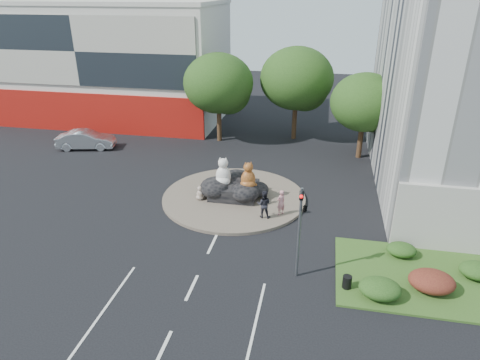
{
  "coord_description": "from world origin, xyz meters",
  "views": [
    {
      "loc": [
        5.7,
        -16.28,
        13.59
      ],
      "look_at": [
        0.67,
        8.84,
        2.0
      ],
      "focal_mm": 32.0,
      "sensor_mm": 36.0,
      "label": 1
    }
  ],
  "objects_px": {
    "cat_white": "(223,171)",
    "cat_tabby": "(248,175)",
    "kitten_calico": "(200,192)",
    "pedestrian_dark": "(264,204)",
    "parked_car": "(86,140)",
    "kitten_white": "(265,198)",
    "pedestrian_pink": "(281,202)",
    "litter_bin": "(347,282)"
  },
  "relations": [
    {
      "from": "cat_tabby",
      "to": "parked_car",
      "type": "bearing_deg",
      "value": 130.97
    },
    {
      "from": "kitten_white",
      "to": "parked_car",
      "type": "distance_m",
      "value": 19.5
    },
    {
      "from": "kitten_white",
      "to": "litter_bin",
      "type": "relative_size",
      "value": 1.26
    },
    {
      "from": "cat_tabby",
      "to": "kitten_white",
      "type": "height_order",
      "value": "cat_tabby"
    },
    {
      "from": "litter_bin",
      "to": "cat_tabby",
      "type": "bearing_deg",
      "value": 127.76
    },
    {
      "from": "kitten_calico",
      "to": "litter_bin",
      "type": "xyz_separation_m",
      "value": [
        9.69,
        -7.69,
        -0.27
      ]
    },
    {
      "from": "cat_white",
      "to": "litter_bin",
      "type": "distance_m",
      "value": 11.93
    },
    {
      "from": "kitten_calico",
      "to": "pedestrian_dark",
      "type": "relative_size",
      "value": 0.56
    },
    {
      "from": "kitten_calico",
      "to": "cat_tabby",
      "type": "bearing_deg",
      "value": 47.21
    },
    {
      "from": "cat_tabby",
      "to": "kitten_calico",
      "type": "distance_m",
      "value": 3.58
    },
    {
      "from": "kitten_calico",
      "to": "parked_car",
      "type": "height_order",
      "value": "parked_car"
    },
    {
      "from": "parked_car",
      "to": "litter_bin",
      "type": "relative_size",
      "value": 7.9
    },
    {
      "from": "pedestrian_pink",
      "to": "pedestrian_dark",
      "type": "bearing_deg",
      "value": -16.09
    },
    {
      "from": "cat_white",
      "to": "pedestrian_pink",
      "type": "distance_m",
      "value": 4.72
    },
    {
      "from": "cat_white",
      "to": "pedestrian_pink",
      "type": "xyz_separation_m",
      "value": [
        4.21,
        -1.87,
        -1.06
      ]
    },
    {
      "from": "pedestrian_pink",
      "to": "pedestrian_dark",
      "type": "distance_m",
      "value": 1.16
    },
    {
      "from": "pedestrian_dark",
      "to": "parked_car",
      "type": "xyz_separation_m",
      "value": [
        -17.92,
        9.91,
        -0.26
      ]
    },
    {
      "from": "cat_tabby",
      "to": "kitten_white",
      "type": "relative_size",
      "value": 2.31
    },
    {
      "from": "kitten_white",
      "to": "pedestrian_pink",
      "type": "bearing_deg",
      "value": -97.72
    },
    {
      "from": "cat_white",
      "to": "pedestrian_dark",
      "type": "height_order",
      "value": "cat_white"
    },
    {
      "from": "cat_white",
      "to": "kitten_calico",
      "type": "bearing_deg",
      "value": -155.42
    },
    {
      "from": "parked_car",
      "to": "litter_bin",
      "type": "height_order",
      "value": "parked_car"
    },
    {
      "from": "cat_tabby",
      "to": "litter_bin",
      "type": "xyz_separation_m",
      "value": [
        6.44,
        -8.31,
        -1.61
      ]
    },
    {
      "from": "parked_car",
      "to": "pedestrian_pink",
      "type": "bearing_deg",
      "value": -129.7
    },
    {
      "from": "kitten_calico",
      "to": "pedestrian_dark",
      "type": "bearing_deg",
      "value": 17.21
    },
    {
      "from": "cat_white",
      "to": "cat_tabby",
      "type": "relative_size",
      "value": 1.06
    },
    {
      "from": "kitten_calico",
      "to": "pedestrian_pink",
      "type": "height_order",
      "value": "pedestrian_pink"
    },
    {
      "from": "pedestrian_pink",
      "to": "pedestrian_dark",
      "type": "height_order",
      "value": "pedestrian_dark"
    },
    {
      "from": "cat_tabby",
      "to": "kitten_calico",
      "type": "height_order",
      "value": "cat_tabby"
    },
    {
      "from": "cat_white",
      "to": "litter_bin",
      "type": "height_order",
      "value": "cat_white"
    },
    {
      "from": "kitten_white",
      "to": "parked_car",
      "type": "relative_size",
      "value": 0.16
    },
    {
      "from": "kitten_calico",
      "to": "parked_car",
      "type": "xyz_separation_m",
      "value": [
        -13.24,
        8.28,
        0.14
      ]
    },
    {
      "from": "parked_car",
      "to": "pedestrian_dark",
      "type": "bearing_deg",
      "value": -132.37
    },
    {
      "from": "kitten_calico",
      "to": "litter_bin",
      "type": "bearing_deg",
      "value": -2.02
    },
    {
      "from": "cat_tabby",
      "to": "pedestrian_dark",
      "type": "height_order",
      "value": "cat_tabby"
    },
    {
      "from": "litter_bin",
      "to": "kitten_calico",
      "type": "bearing_deg",
      "value": 141.58
    },
    {
      "from": "pedestrian_dark",
      "to": "litter_bin",
      "type": "relative_size",
      "value": 2.78
    },
    {
      "from": "parked_car",
      "to": "litter_bin",
      "type": "distance_m",
      "value": 27.95
    },
    {
      "from": "cat_tabby",
      "to": "parked_car",
      "type": "relative_size",
      "value": 0.37
    },
    {
      "from": "pedestrian_pink",
      "to": "litter_bin",
      "type": "height_order",
      "value": "pedestrian_pink"
    },
    {
      "from": "pedestrian_dark",
      "to": "parked_car",
      "type": "height_order",
      "value": "pedestrian_dark"
    },
    {
      "from": "cat_white",
      "to": "pedestrian_dark",
      "type": "bearing_deg",
      "value": -41.0
    }
  ]
}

